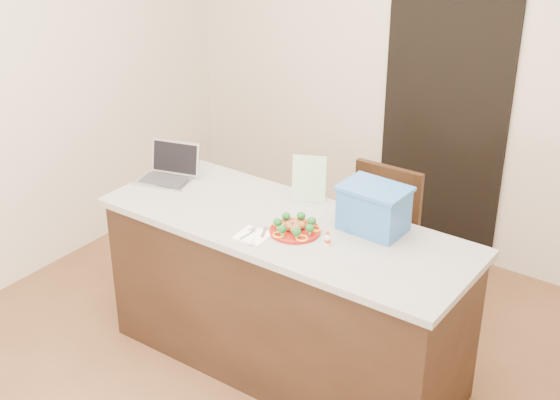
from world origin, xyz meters
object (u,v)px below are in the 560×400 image
Objects in this scene: napkin at (253,235)px; laptop at (170,169)px; chair at (377,236)px; yogurt_bottle at (328,239)px; blue_box at (374,208)px; island at (285,296)px; plate at (295,231)px.

napkin is 0.87m from laptop.
laptop is 0.36× the size of chair.
yogurt_bottle is 0.19× the size of laptop.
napkin is at bearing -34.58° from laptop.
blue_box reaches higher than laptop.
yogurt_bottle is at bearing -109.85° from blue_box.
island is 0.48m from plate.
island is at bearing -20.16° from laptop.
laptop reaches higher than napkin.
napkin is 0.63m from blue_box.
plate reaches higher than island.
yogurt_bottle is at bearing -22.31° from laptop.
laptop is at bearing 161.56° from napkin.
island is at bearing 76.44° from napkin.
laptop is 1.30m from blue_box.
island is 12.90× the size of napkin.
plate is 0.21m from yogurt_bottle.
blue_box is 0.36× the size of chair.
blue_box is (1.29, 0.14, 0.07)m from laptop.
blue_box reaches higher than napkin.
plate is at bearing 46.07° from napkin.
plate is 0.88m from chair.
laptop is 1.31m from chair.
napkin is (-0.05, -0.21, 0.46)m from island.
laptop is at bearing 175.97° from island.
laptop reaches higher than island.
laptop is at bearing -171.84° from blue_box.
island is 5.89× the size of blue_box.
chair is at bearing 77.46° from island.
island is 30.19× the size of yogurt_bottle.
island is 0.74m from blue_box.
island is 0.76m from chair.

